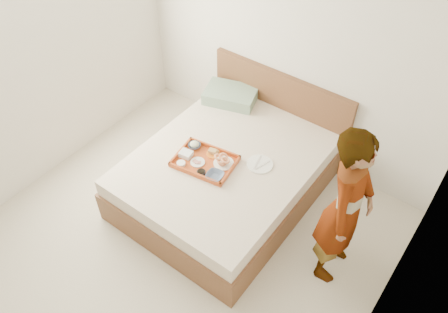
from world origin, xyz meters
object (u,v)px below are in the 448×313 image
bed (226,176)px  dinner_plate (260,164)px  tray (205,161)px  person (346,208)px

bed → dinner_plate: (0.31, 0.11, 0.27)m
tray → bed: bearing=49.0°
person → dinner_plate: bearing=71.0°
dinner_plate → bed: bearing=-160.4°
tray → person: bearing=-5.5°
tray → dinner_plate: (0.43, 0.29, -0.02)m
bed → dinner_plate: bearing=19.6°
person → tray: bearing=87.2°
bed → tray: bearing=-122.3°
bed → tray: tray is taller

